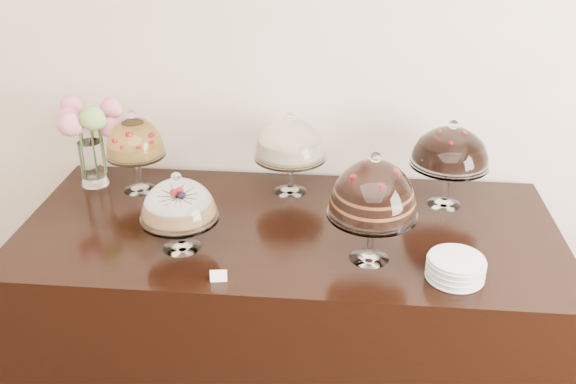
# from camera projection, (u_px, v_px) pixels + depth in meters

# --- Properties ---
(wall_back) EXTENTS (5.00, 0.04, 3.00)m
(wall_back) POSITION_uv_depth(u_px,v_px,m) (351.00, 49.00, 2.84)
(wall_back) COLOR beige
(wall_back) RESTS_ON ground
(display_counter) EXTENTS (2.20, 1.00, 0.90)m
(display_counter) POSITION_uv_depth(u_px,v_px,m) (289.00, 314.00, 2.84)
(display_counter) COLOR black
(display_counter) RESTS_ON ground
(cake_stand_sugar_sponge) EXTENTS (0.30, 0.30, 0.32)m
(cake_stand_sugar_sponge) POSITION_uv_depth(u_px,v_px,m) (178.00, 204.00, 2.40)
(cake_stand_sugar_sponge) COLOR white
(cake_stand_sugar_sponge) RESTS_ON display_counter
(cake_stand_choco_layer) EXTENTS (0.33, 0.33, 0.44)m
(cake_stand_choco_layer) POSITION_uv_depth(u_px,v_px,m) (373.00, 192.00, 2.29)
(cake_stand_choco_layer) COLOR white
(cake_stand_choco_layer) RESTS_ON display_counter
(cake_stand_cheesecake) EXTENTS (0.32, 0.32, 0.38)m
(cake_stand_cheesecake) POSITION_uv_depth(u_px,v_px,m) (290.00, 142.00, 2.81)
(cake_stand_cheesecake) COLOR white
(cake_stand_cheesecake) RESTS_ON display_counter
(cake_stand_dark_choco) EXTENTS (0.34, 0.34, 0.39)m
(cake_stand_dark_choco) POSITION_uv_depth(u_px,v_px,m) (451.00, 150.00, 2.69)
(cake_stand_dark_choco) COLOR white
(cake_stand_dark_choco) RESTS_ON display_counter
(cake_stand_fruit_tart) EXTENTS (0.26, 0.26, 0.38)m
(cake_stand_fruit_tart) POSITION_uv_depth(u_px,v_px,m) (135.00, 141.00, 2.83)
(cake_stand_fruit_tart) COLOR white
(cake_stand_fruit_tart) RESTS_ON display_counter
(flower_vase) EXTENTS (0.28, 0.31, 0.41)m
(flower_vase) POSITION_uv_depth(u_px,v_px,m) (89.00, 130.00, 2.87)
(flower_vase) COLOR white
(flower_vase) RESTS_ON display_counter
(plate_stack) EXTENTS (0.20, 0.20, 0.08)m
(plate_stack) POSITION_uv_depth(u_px,v_px,m) (456.00, 268.00, 2.28)
(plate_stack) COLOR silver
(plate_stack) RESTS_ON display_counter
(price_card_left) EXTENTS (0.06, 0.02, 0.04)m
(price_card_left) POSITION_uv_depth(u_px,v_px,m) (219.00, 276.00, 2.27)
(price_card_left) COLOR white
(price_card_left) RESTS_ON display_counter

